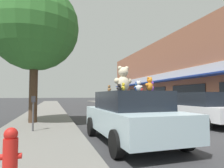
# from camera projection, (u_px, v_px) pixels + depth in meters

# --- Properties ---
(ground_plane) EXTENTS (260.00, 260.00, 0.00)m
(ground_plane) POSITION_uv_depth(u_px,v_px,m) (202.00, 140.00, 6.50)
(ground_plane) COLOR #333335
(sidewalk_near) EXTENTS (2.98, 90.00, 0.16)m
(sidewalk_near) POSITION_uv_depth(u_px,v_px,m) (31.00, 150.00, 5.04)
(sidewalk_near) COLOR slate
(sidewalk_near) RESTS_ON ground_plane
(plush_art_car) EXTENTS (2.20, 4.44, 1.58)m
(plush_art_car) POSITION_uv_depth(u_px,v_px,m) (131.00, 115.00, 6.25)
(plush_art_car) COLOR #ADC6D1
(plush_art_car) RESTS_ON ground_plane
(teddy_bear_giant) EXTENTS (0.61, 0.38, 0.83)m
(teddy_bear_giant) POSITION_uv_depth(u_px,v_px,m) (123.00, 79.00, 6.45)
(teddy_bear_giant) COLOR beige
(teddy_bear_giant) RESTS_ON plush_art_car
(teddy_bear_brown) EXTENTS (0.14, 0.19, 0.25)m
(teddy_bear_brown) POSITION_uv_depth(u_px,v_px,m) (109.00, 89.00, 7.04)
(teddy_bear_brown) COLOR olive
(teddy_bear_brown) RESTS_ON plush_art_car
(teddy_bear_orange) EXTENTS (0.29, 0.21, 0.38)m
(teddy_bear_orange) POSITION_uv_depth(u_px,v_px,m) (150.00, 84.00, 5.39)
(teddy_bear_orange) COLOR orange
(teddy_bear_orange) RESTS_ON plush_art_car
(teddy_bear_black) EXTENTS (0.18, 0.11, 0.24)m
(teddy_bear_black) POSITION_uv_depth(u_px,v_px,m) (119.00, 88.00, 6.27)
(teddy_bear_black) COLOR black
(teddy_bear_black) RESTS_ON plush_art_car
(teddy_bear_white) EXTENTS (0.21, 0.21, 0.31)m
(teddy_bear_white) POSITION_uv_depth(u_px,v_px,m) (139.00, 86.00, 5.83)
(teddy_bear_white) COLOR white
(teddy_bear_white) RESTS_ON plush_art_car
(teddy_bear_yellow) EXTENTS (0.15, 0.15, 0.23)m
(teddy_bear_yellow) POSITION_uv_depth(u_px,v_px,m) (123.00, 87.00, 5.46)
(teddy_bear_yellow) COLOR yellow
(teddy_bear_yellow) RESTS_ON plush_art_car
(teddy_bear_blue) EXTENTS (0.26, 0.18, 0.34)m
(teddy_bear_blue) POSITION_uv_depth(u_px,v_px,m) (137.00, 87.00, 6.70)
(teddy_bear_blue) COLOR blue
(teddy_bear_blue) RESTS_ON plush_art_car
(teddy_bear_purple) EXTENTS (0.22, 0.26, 0.35)m
(teddy_bear_purple) POSITION_uv_depth(u_px,v_px,m) (152.00, 86.00, 6.43)
(teddy_bear_purple) COLOR purple
(teddy_bear_purple) RESTS_ON plush_art_car
(teddy_bear_green) EXTENTS (0.22, 0.27, 0.37)m
(teddy_bear_green) POSITION_uv_depth(u_px,v_px,m) (137.00, 87.00, 7.55)
(teddy_bear_green) COLOR green
(teddy_bear_green) RESTS_ON plush_art_car
(teddy_bear_red) EXTENTS (0.17, 0.12, 0.23)m
(teddy_bear_red) POSITION_uv_depth(u_px,v_px,m) (141.00, 89.00, 7.06)
(teddy_bear_red) COLOR red
(teddy_bear_red) RESTS_ON plush_art_car
(parked_car_far_center) EXTENTS (2.17, 4.35, 1.61)m
(parked_car_far_center) POSITION_uv_depth(u_px,v_px,m) (202.00, 108.00, 10.06)
(parked_car_far_center) COLOR silver
(parked_car_far_center) RESTS_ON ground_plane
(parked_car_far_right) EXTENTS (2.14, 4.05, 1.51)m
(parked_car_far_right) POSITION_uv_depth(u_px,v_px,m) (152.00, 104.00, 15.16)
(parked_car_far_right) COLOR maroon
(parked_car_far_right) RESTS_ON ground_plane
(street_tree) EXTENTS (4.32, 4.32, 6.85)m
(street_tree) POSITION_uv_depth(u_px,v_px,m) (35.00, 27.00, 9.87)
(street_tree) COLOR #473323
(street_tree) RESTS_ON sidewalk_near
(fire_hydrant) EXTENTS (0.33, 0.22, 0.79)m
(fire_hydrant) POSITION_uv_depth(u_px,v_px,m) (10.00, 153.00, 3.11)
(fire_hydrant) COLOR red
(fire_hydrant) RESTS_ON sidewalk_near
(parking_meter) EXTENTS (0.14, 0.10, 1.27)m
(parking_meter) POSITION_uv_depth(u_px,v_px,m) (33.00, 109.00, 7.31)
(parking_meter) COLOR #4C4C51
(parking_meter) RESTS_ON sidewalk_near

